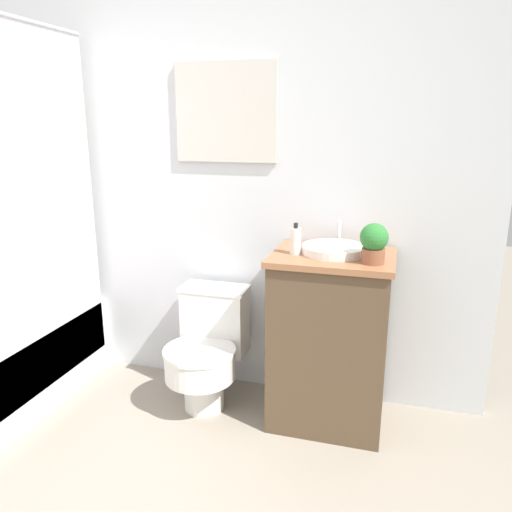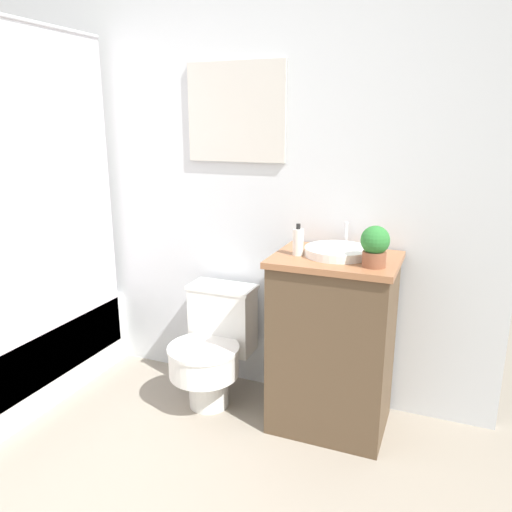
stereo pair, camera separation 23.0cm
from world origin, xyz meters
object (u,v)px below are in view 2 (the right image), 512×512
Objects in this scene: toilet at (213,346)px; sink at (337,251)px; potted_plant at (375,245)px; soap_bottle at (298,242)px.

toilet is 1.83× the size of sink.
toilet is 1.08m from potted_plant.
sink is at bearing 3.57° from toilet.
soap_bottle is (0.48, -0.02, 0.64)m from toilet.
potted_plant is (0.37, -0.06, 0.03)m from soap_bottle.
toilet is 4.15× the size of soap_bottle.
sink is 0.24m from potted_plant.
soap_bottle reaches higher than toilet.
soap_bottle is 0.38m from potted_plant.
soap_bottle is at bearing 170.71° from potted_plant.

